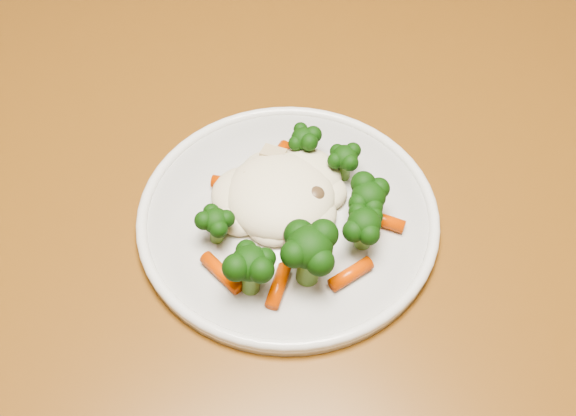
# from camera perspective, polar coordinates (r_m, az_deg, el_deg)

# --- Properties ---
(dining_table) EXTENTS (1.34, 0.97, 0.75)m
(dining_table) POSITION_cam_1_polar(r_m,az_deg,el_deg) (0.76, -2.04, -2.21)
(dining_table) COLOR brown
(dining_table) RESTS_ON ground
(plate) EXTENTS (0.27, 0.27, 0.01)m
(plate) POSITION_cam_1_polar(r_m,az_deg,el_deg) (0.65, -0.00, -0.78)
(plate) COLOR white
(plate) RESTS_ON dining_table
(meal) EXTENTS (0.18, 0.17, 0.05)m
(meal) POSITION_cam_1_polar(r_m,az_deg,el_deg) (0.62, 0.67, -0.14)
(meal) COLOR #F5E8C4
(meal) RESTS_ON plate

